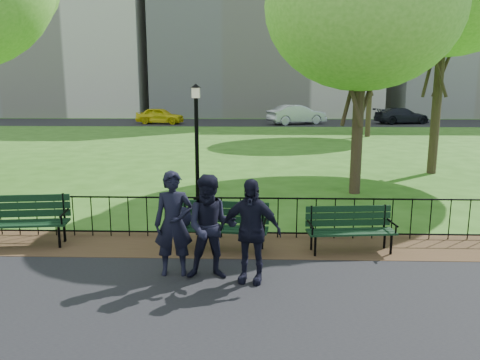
{
  "coord_description": "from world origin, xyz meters",
  "views": [
    {
      "loc": [
        0.91,
        -7.59,
        3.18
      ],
      "look_at": [
        0.61,
        1.5,
        1.37
      ],
      "focal_mm": 35.0,
      "sensor_mm": 36.0,
      "label": 1
    }
  ],
  "objects_px": {
    "lamppost": "(197,139)",
    "sedan_dark": "(402,116)",
    "person_left": "(174,224)",
    "sedan_silver": "(297,115)",
    "tree_far_e": "(373,25)",
    "person_right": "(250,231)",
    "taxi": "(160,116)",
    "tree_near_e": "(363,6)",
    "park_bench_left_a": "(19,215)",
    "park_bench_right_a": "(350,224)",
    "person_mid": "(211,227)",
    "park_bench_main": "(207,219)"
  },
  "relations": [
    {
      "from": "person_right",
      "to": "sedan_silver",
      "type": "bearing_deg",
      "value": 96.05
    },
    {
      "from": "tree_near_e",
      "to": "person_left",
      "type": "distance_m",
      "value": 9.02
    },
    {
      "from": "tree_far_e",
      "to": "person_mid",
      "type": "xyz_separation_m",
      "value": [
        -8.02,
        -23.23,
        -6.07
      ]
    },
    {
      "from": "taxi",
      "to": "park_bench_main",
      "type": "bearing_deg",
      "value": -159.54
    },
    {
      "from": "person_left",
      "to": "sedan_silver",
      "type": "distance_m",
      "value": 33.32
    },
    {
      "from": "sedan_dark",
      "to": "tree_far_e",
      "type": "bearing_deg",
      "value": 140.57
    },
    {
      "from": "tree_near_e",
      "to": "sedan_silver",
      "type": "bearing_deg",
      "value": 88.88
    },
    {
      "from": "park_bench_main",
      "to": "park_bench_right_a",
      "type": "bearing_deg",
      "value": 6.99
    },
    {
      "from": "person_mid",
      "to": "person_right",
      "type": "relative_size",
      "value": 1.02
    },
    {
      "from": "lamppost",
      "to": "person_mid",
      "type": "xyz_separation_m",
      "value": [
        0.88,
        -5.24,
        -0.88
      ]
    },
    {
      "from": "lamppost",
      "to": "park_bench_left_a",
      "type": "bearing_deg",
      "value": -130.95
    },
    {
      "from": "park_bench_right_a",
      "to": "tree_far_e",
      "type": "bearing_deg",
      "value": 70.46
    },
    {
      "from": "park_bench_main",
      "to": "tree_far_e",
      "type": "distance_m",
      "value": 24.18
    },
    {
      "from": "tree_far_e",
      "to": "person_right",
      "type": "xyz_separation_m",
      "value": [
        -7.37,
        -23.34,
        -6.09
      ]
    },
    {
      "from": "tree_far_e",
      "to": "person_mid",
      "type": "distance_m",
      "value": 25.32
    },
    {
      "from": "person_left",
      "to": "sedan_dark",
      "type": "height_order",
      "value": "person_left"
    },
    {
      "from": "person_right",
      "to": "sedan_silver",
      "type": "distance_m",
      "value": 33.4
    },
    {
      "from": "park_bench_main",
      "to": "park_bench_left_a",
      "type": "relative_size",
      "value": 0.95
    },
    {
      "from": "tree_far_e",
      "to": "sedan_dark",
      "type": "relative_size",
      "value": 2.1
    },
    {
      "from": "tree_near_e",
      "to": "taxi",
      "type": "height_order",
      "value": "tree_near_e"
    },
    {
      "from": "tree_far_e",
      "to": "park_bench_left_a",
      "type": "bearing_deg",
      "value": -119.14
    },
    {
      "from": "park_bench_left_a",
      "to": "tree_far_e",
      "type": "bearing_deg",
      "value": 53.26
    },
    {
      "from": "lamppost",
      "to": "taxi",
      "type": "height_order",
      "value": "lamppost"
    },
    {
      "from": "tree_far_e",
      "to": "person_left",
      "type": "distance_m",
      "value": 25.4
    },
    {
      "from": "lamppost",
      "to": "person_mid",
      "type": "height_order",
      "value": "lamppost"
    },
    {
      "from": "tree_far_e",
      "to": "person_right",
      "type": "relative_size",
      "value": 5.78
    },
    {
      "from": "park_bench_right_a",
      "to": "taxi",
      "type": "xyz_separation_m",
      "value": [
        -10.15,
        31.81,
        0.16
      ]
    },
    {
      "from": "person_left",
      "to": "person_right",
      "type": "relative_size",
      "value": 1.04
    },
    {
      "from": "tree_near_e",
      "to": "tree_far_e",
      "type": "relative_size",
      "value": 0.78
    },
    {
      "from": "park_bench_left_a",
      "to": "person_mid",
      "type": "relative_size",
      "value": 1.13
    },
    {
      "from": "person_left",
      "to": "person_mid",
      "type": "bearing_deg",
      "value": -17.18
    },
    {
      "from": "person_left",
      "to": "sedan_dark",
      "type": "distance_m",
      "value": 36.77
    },
    {
      "from": "park_bench_left_a",
      "to": "tree_far_e",
      "type": "xyz_separation_m",
      "value": [
        12.08,
        21.66,
        6.33
      ]
    },
    {
      "from": "taxi",
      "to": "sedan_dark",
      "type": "relative_size",
      "value": 0.86
    },
    {
      "from": "park_bench_main",
      "to": "person_mid",
      "type": "xyz_separation_m",
      "value": [
        0.22,
        -1.4,
        0.27
      ]
    },
    {
      "from": "sedan_silver",
      "to": "taxi",
      "type": "bearing_deg",
      "value": 65.4
    },
    {
      "from": "park_bench_left_a",
      "to": "park_bench_right_a",
      "type": "bearing_deg",
      "value": -8.95
    },
    {
      "from": "sedan_silver",
      "to": "tree_far_e",
      "type": "bearing_deg",
      "value": 176.82
    },
    {
      "from": "lamppost",
      "to": "sedan_dark",
      "type": "distance_m",
      "value": 32.24
    },
    {
      "from": "park_bench_right_a",
      "to": "sedan_dark",
      "type": "relative_size",
      "value": 0.37
    },
    {
      "from": "park_bench_right_a",
      "to": "person_right",
      "type": "relative_size",
      "value": 1.0
    },
    {
      "from": "park_bench_right_a",
      "to": "person_mid",
      "type": "relative_size",
      "value": 0.98
    },
    {
      "from": "lamppost",
      "to": "person_right",
      "type": "bearing_deg",
      "value": -74.08
    },
    {
      "from": "tree_far_e",
      "to": "sedan_dark",
      "type": "distance_m",
      "value": 13.67
    },
    {
      "from": "park_bench_main",
      "to": "sedan_silver",
      "type": "height_order",
      "value": "sedan_silver"
    },
    {
      "from": "park_bench_left_a",
      "to": "sedan_dark",
      "type": "xyz_separation_m",
      "value": [
        17.54,
        32.52,
        0.07
      ]
    },
    {
      "from": "park_bench_right_a",
      "to": "tree_far_e",
      "type": "height_order",
      "value": "tree_far_e"
    },
    {
      "from": "lamppost",
      "to": "person_left",
      "type": "xyz_separation_m",
      "value": [
        0.23,
        -5.1,
        -0.87
      ]
    },
    {
      "from": "park_bench_main",
      "to": "tree_near_e",
      "type": "bearing_deg",
      "value": 59.27
    },
    {
      "from": "park_bench_main",
      "to": "park_bench_left_a",
      "type": "distance_m",
      "value": 3.85
    }
  ]
}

